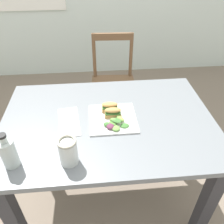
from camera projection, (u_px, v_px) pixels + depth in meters
ground_plane at (104, 191)px, 1.76m from camera, size 8.10×8.10×0.00m
dining_table at (108, 137)px, 1.37m from camera, size 1.18×0.82×0.74m
chair_wooden_far at (113, 83)px, 2.16m from camera, size 0.42×0.42×0.87m
plate_lunch at (113, 119)px, 1.28m from camera, size 0.26×0.26×0.01m
sandwich_half_front at (113, 112)px, 1.27m from camera, size 0.09×0.05×0.06m
sandwich_half_back at (110, 107)px, 1.31m from camera, size 0.09×0.05×0.06m
salad_mixed_greens at (114, 122)px, 1.23m from camera, size 0.14×0.17×0.03m
napkin_folded at (69, 122)px, 1.27m from camera, size 0.14×0.26×0.00m
fork_on_napkin at (69, 119)px, 1.28m from camera, size 0.03×0.19×0.00m
bottle_cold_brew at (9, 154)px, 1.00m from camera, size 0.07×0.07×0.18m
mason_jar_iced_tea at (68, 152)px, 1.01m from camera, size 0.08×0.08×0.13m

